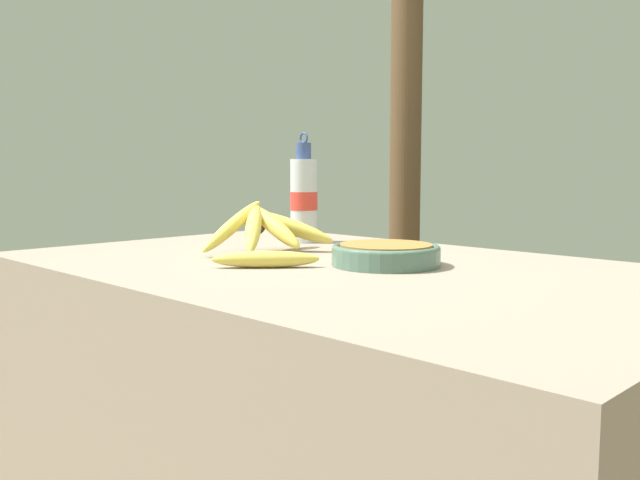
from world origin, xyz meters
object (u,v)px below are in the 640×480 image
object	(u,v)px
water_bottle	(304,198)
banana_bunch_green	(489,285)
banana_bunch_ripe	(268,226)
wooden_bench	(609,338)
loose_banana_front	(266,259)
serving_bowl	(386,253)
support_post_near	(406,108)

from	to	relation	value
water_bottle	banana_bunch_green	distance (m)	1.15
banana_bunch_ripe	wooden_bench	distance (m)	1.42
banana_bunch_ripe	water_bottle	xyz separation A→B (m)	(-0.10, 0.22, 0.06)
water_bottle	loose_banana_front	size ratio (longest dim) A/B	1.59
water_bottle	banana_bunch_green	world-z (taller)	water_bottle
serving_bowl	water_bottle	distance (m)	0.50
banana_bunch_green	support_post_near	world-z (taller)	support_post_near
banana_bunch_ripe	support_post_near	xyz separation A→B (m)	(-0.76, 1.52, 0.42)
serving_bowl	support_post_near	xyz separation A→B (m)	(-1.10, 1.49, 0.46)
wooden_bench	banana_bunch_green	bearing A→B (deg)	-179.67
serving_bowl	support_post_near	world-z (taller)	support_post_near
water_bottle	support_post_near	size ratio (longest dim) A/B	0.12
loose_banana_front	wooden_bench	xyz separation A→B (m)	(0.13, 1.48, -0.41)
serving_bowl	wooden_bench	world-z (taller)	serving_bowl
banana_bunch_ripe	banana_bunch_green	bearing A→B (deg)	96.80
serving_bowl	loose_banana_front	bearing A→B (deg)	-128.34
water_bottle	loose_banana_front	world-z (taller)	water_bottle
wooden_bench	banana_bunch_ripe	bearing A→B (deg)	-103.90
banana_bunch_green	water_bottle	bearing A→B (deg)	-87.16
water_bottle	banana_bunch_green	bearing A→B (deg)	92.84
water_bottle	wooden_bench	size ratio (longest dim) A/B	0.16
banana_bunch_ripe	support_post_near	size ratio (longest dim) A/B	0.14
wooden_bench	serving_bowl	bearing A→B (deg)	-88.99
loose_banana_front	banana_bunch_green	size ratio (longest dim) A/B	0.63
loose_banana_front	support_post_near	distance (m)	1.99
banana_bunch_green	loose_banana_front	bearing A→B (deg)	-76.86
water_bottle	support_post_near	xyz separation A→B (m)	(-0.65, 1.30, 0.37)
banana_bunch_ripe	loose_banana_front	distance (m)	0.26
banana_bunch_ripe	loose_banana_front	xyz separation A→B (m)	(0.19, -0.17, -0.05)
serving_bowl	banana_bunch_green	xyz separation A→B (m)	(-0.50, 1.27, -0.29)
serving_bowl	support_post_near	size ratio (longest dim) A/B	0.09
wooden_bench	support_post_near	world-z (taller)	support_post_near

